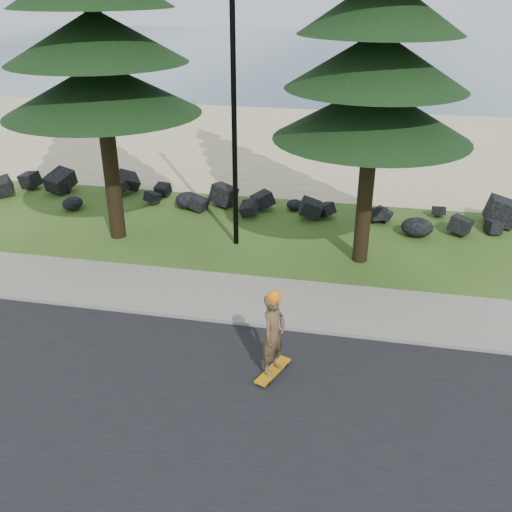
{
  "coord_description": "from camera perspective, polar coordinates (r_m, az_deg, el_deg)",
  "views": [
    {
      "loc": [
        3.48,
        -11.2,
        6.82
      ],
      "look_at": [
        1.22,
        0.0,
        1.24
      ],
      "focal_mm": 40.0,
      "sensor_mm": 36.0,
      "label": 1
    }
  ],
  "objects": [
    {
      "name": "seawall_boulders",
      "position": [
        18.46,
        -0.29,
        4.37
      ],
      "size": [
        60.0,
        2.4,
        1.1
      ],
      "primitive_type": null,
      "color": "black",
      "rests_on": "ground"
    },
    {
      "name": "sidewalk",
      "position": [
        13.71,
        -4.86,
        -3.69
      ],
      "size": [
        160.0,
        2.0,
        0.08
      ],
      "primitive_type": "cube",
      "color": "gray",
      "rests_on": "ground"
    },
    {
      "name": "ocean",
      "position": [
        62.67,
        8.64,
        19.53
      ],
      "size": [
        160.0,
        58.0,
        0.01
      ],
      "primitive_type": "cube",
      "color": "#39556E",
      "rests_on": "ground"
    },
    {
      "name": "skateboarder",
      "position": [
        10.58,
        1.76,
        -7.85
      ],
      "size": [
        0.58,
        1.0,
        1.82
      ],
      "rotation": [
        0.0,
        0.0,
        1.19
      ],
      "color": "#C3760B",
      "rests_on": "ground"
    },
    {
      "name": "lamp_post",
      "position": [
        15.05,
        -2.24,
        15.75
      ],
      "size": [
        0.25,
        0.14,
        8.14
      ],
      "color": "black",
      "rests_on": "ground"
    },
    {
      "name": "kerb",
      "position": [
        12.81,
        -6.21,
        -6.04
      ],
      "size": [
        160.0,
        0.2,
        0.1
      ],
      "primitive_type": "cube",
      "color": "gray",
      "rests_on": "ground"
    },
    {
      "name": "beach_sand",
      "position": [
        26.81,
        3.63,
        11.27
      ],
      "size": [
        160.0,
        15.0,
        0.01
      ],
      "primitive_type": "cube",
      "color": "tan",
      "rests_on": "ground"
    },
    {
      "name": "ground",
      "position": [
        13.57,
        -5.08,
        -4.25
      ],
      "size": [
        160.0,
        160.0,
        0.0
      ],
      "primitive_type": "plane",
      "color": "#2C4515",
      "rests_on": "ground"
    },
    {
      "name": "road",
      "position": [
        10.17,
        -12.38,
        -16.77
      ],
      "size": [
        160.0,
        7.0,
        0.02
      ],
      "primitive_type": "cube",
      "color": "black",
      "rests_on": "ground"
    }
  ]
}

